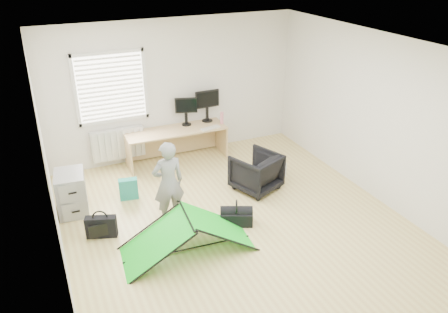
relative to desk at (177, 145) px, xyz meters
name	(u,v)px	position (x,y,z in m)	size (l,w,h in m)	color
ground	(235,222)	(0.12, -2.39, -0.33)	(5.50, 5.50, 0.00)	#D7BF72
back_wall	(174,89)	(0.12, 0.36, 1.02)	(5.00, 0.02, 2.70)	silver
window	(111,88)	(-1.08, 0.32, 1.22)	(1.20, 0.06, 1.20)	silver
radiator	(118,144)	(-1.08, 0.28, 0.12)	(1.00, 0.12, 0.60)	silver
desk	(177,145)	(0.00, 0.00, 0.00)	(1.95, 0.62, 0.66)	tan
filing_cabinet	(72,193)	(-2.11, -1.06, 0.01)	(0.44, 0.59, 0.69)	#939498
monitor_left	(186,115)	(0.27, 0.15, 0.54)	(0.43, 0.09, 0.41)	black
monitor_right	(207,110)	(0.73, 0.17, 0.57)	(0.50, 0.11, 0.47)	black
keyboard	(210,128)	(0.63, -0.22, 0.34)	(0.40, 0.14, 0.02)	beige
thermos	(222,118)	(0.94, -0.07, 0.45)	(0.07, 0.07, 0.24)	#D67789
office_chair	(256,172)	(0.90, -1.62, 0.00)	(0.71, 0.73, 0.67)	black
person	(168,183)	(-0.77, -1.94, 0.34)	(0.49, 0.32, 1.33)	gray
kite	(188,233)	(-0.77, -2.75, -0.05)	(1.83, 0.81, 0.57)	#14D421
storage_crate	(272,167)	(1.44, -1.25, -0.20)	(0.46, 0.32, 0.26)	silver
tote_bag	(129,189)	(-1.21, -1.03, -0.15)	(0.31, 0.14, 0.37)	teal
laptop_bag	(101,227)	(-1.82, -1.93, -0.17)	(0.44, 0.13, 0.33)	black
white_box	(218,224)	(-0.17, -2.41, -0.29)	(0.09, 0.09, 0.09)	silver
duffel_bag	(236,218)	(0.13, -2.45, -0.22)	(0.49, 0.25, 0.21)	black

